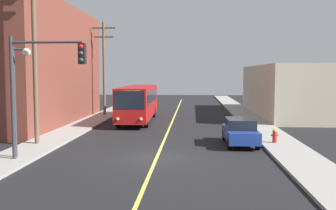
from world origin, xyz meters
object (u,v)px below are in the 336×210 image
at_px(parked_car_blue, 240,131).
at_px(utility_pole_near, 34,39).
at_px(street_lamp_left, 18,86).
at_px(fire_hydrant, 275,136).
at_px(traffic_signal_left_corner, 43,74).
at_px(city_bus, 138,101).
at_px(utility_pole_mid, 104,64).

relative_size(parked_car_blue, utility_pole_near, 0.39).
xyz_separation_m(street_lamp_left, fire_hydrant, (13.68, 4.97, -3.16)).
xyz_separation_m(traffic_signal_left_corner, fire_hydrant, (12.26, 5.38, -3.72)).
xyz_separation_m(utility_pole_near, traffic_signal_left_corner, (2.11, -4.22, -2.11)).
height_order(city_bus, parked_car_blue, city_bus).
xyz_separation_m(utility_pole_mid, fire_hydrant, (14.00, -15.26, -4.75)).
xyz_separation_m(city_bus, utility_pole_mid, (-4.05, 3.98, 3.52)).
bearing_deg(utility_pole_mid, traffic_signal_left_corner, -85.19).
xyz_separation_m(parked_car_blue, utility_pole_mid, (-11.90, 15.34, 4.49)).
height_order(utility_pole_mid, traffic_signal_left_corner, utility_pole_mid).
bearing_deg(street_lamp_left, traffic_signal_left_corner, -15.85).
bearing_deg(street_lamp_left, utility_pole_near, 100.33).
distance_m(traffic_signal_left_corner, fire_hydrant, 13.90).
xyz_separation_m(utility_pole_near, street_lamp_left, (0.70, -3.82, -2.67)).
distance_m(city_bus, utility_pole_near, 13.98).
xyz_separation_m(city_bus, fire_hydrant, (9.94, -11.28, -1.23)).
bearing_deg(utility_pole_near, traffic_signal_left_corner, -63.41).
distance_m(utility_pole_near, traffic_signal_left_corner, 5.17).
height_order(traffic_signal_left_corner, fire_hydrant, traffic_signal_left_corner).
distance_m(parked_car_blue, utility_pole_mid, 19.93).
bearing_deg(parked_car_blue, city_bus, 124.61).
bearing_deg(utility_pole_mid, street_lamp_left, -89.09).
relative_size(parked_car_blue, utility_pole_mid, 0.47).
height_order(city_bus, traffic_signal_left_corner, traffic_signal_left_corner).
distance_m(utility_pole_near, fire_hydrant, 15.55).
bearing_deg(traffic_signal_left_corner, city_bus, 82.08).
bearing_deg(utility_pole_mid, fire_hydrant, -47.47).
bearing_deg(fire_hydrant, utility_pole_near, -175.40).
bearing_deg(utility_pole_mid, city_bus, -44.48).
bearing_deg(utility_pole_near, utility_pole_mid, 88.69).
height_order(street_lamp_left, fire_hydrant, street_lamp_left).
bearing_deg(city_bus, street_lamp_left, -102.94).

